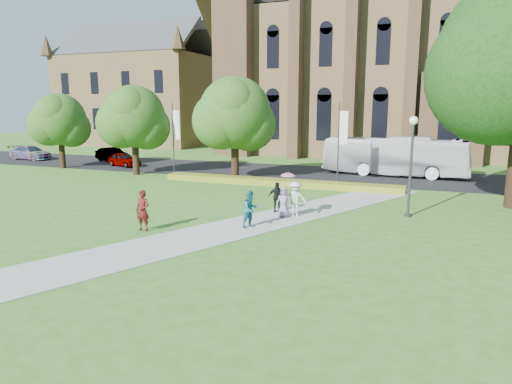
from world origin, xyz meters
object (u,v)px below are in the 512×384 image
at_px(streetlamp, 412,154).
at_px(car_1, 112,155).
at_px(pedestrian_0, 143,211).
at_px(tour_coach, 395,156).
at_px(car_2, 31,153).
at_px(car_0, 124,160).

xyz_separation_m(streetlamp, car_1, (-30.52, 14.46, -2.55)).
bearing_deg(pedestrian_0, streetlamp, 31.64).
distance_m(tour_coach, car_2, 38.19).
bearing_deg(car_0, pedestrian_0, -123.05).
bearing_deg(car_0, car_2, 102.79).
height_order(tour_coach, car_0, tour_coach).
xyz_separation_m(tour_coach, pedestrian_0, (-9.39, -22.21, -0.68)).
xyz_separation_m(car_1, pedestrian_0, (19.21, -21.95, 0.24)).
bearing_deg(car_1, car_2, 119.86).
height_order(streetlamp, car_1, streetlamp).
bearing_deg(streetlamp, tour_coach, 97.45).
xyz_separation_m(car_0, pedestrian_0, (15.50, -19.02, 0.30)).
relative_size(car_0, car_2, 0.76).
relative_size(car_2, pedestrian_0, 2.70).
bearing_deg(car_1, car_0, -109.09).
bearing_deg(car_1, streetlamp, -96.09).
bearing_deg(pedestrian_0, car_1, 129.32).
xyz_separation_m(streetlamp, pedestrian_0, (-11.31, -7.49, -2.31)).
bearing_deg(car_0, tour_coach, -64.94).
height_order(tour_coach, car_2, tour_coach).
height_order(car_1, pedestrian_0, pedestrian_0).
bearing_deg(tour_coach, car_0, 102.09).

